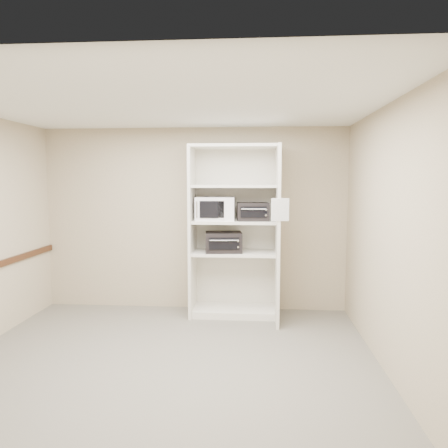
# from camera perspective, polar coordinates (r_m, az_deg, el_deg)

# --- Properties ---
(floor) EXTENTS (4.50, 4.00, 0.01)m
(floor) POSITION_cam_1_polar(r_m,az_deg,el_deg) (4.94, -7.37, -17.38)
(floor) COLOR #646154
(floor) RESTS_ON ground
(ceiling) EXTENTS (4.50, 4.00, 0.01)m
(ceiling) POSITION_cam_1_polar(r_m,az_deg,el_deg) (4.60, -7.83, 15.26)
(ceiling) COLOR white
(wall_back) EXTENTS (4.50, 0.02, 2.70)m
(wall_back) POSITION_cam_1_polar(r_m,az_deg,el_deg) (6.53, -3.94, 0.63)
(wall_back) COLOR #BAAB8A
(wall_back) RESTS_ON ground
(wall_front) EXTENTS (4.50, 0.02, 2.70)m
(wall_front) POSITION_cam_1_polar(r_m,az_deg,el_deg) (2.68, -16.61, -7.18)
(wall_front) COLOR #BAAB8A
(wall_front) RESTS_ON ground
(wall_right) EXTENTS (0.02, 4.00, 2.70)m
(wall_right) POSITION_cam_1_polar(r_m,az_deg,el_deg) (4.66, 20.59, -1.84)
(wall_right) COLOR #BAAB8A
(wall_right) RESTS_ON ground
(shelving_unit) EXTENTS (1.24, 0.92, 2.42)m
(shelving_unit) POSITION_cam_1_polar(r_m,az_deg,el_deg) (6.20, 1.78, -1.68)
(shelving_unit) COLOR beige
(shelving_unit) RESTS_ON floor
(microwave) EXTENTS (0.55, 0.42, 0.33)m
(microwave) POSITION_cam_1_polar(r_m,az_deg,el_deg) (6.17, -1.12, 2.04)
(microwave) COLOR white
(microwave) RESTS_ON shelving_unit
(toaster_oven_upper) EXTENTS (0.46, 0.37, 0.25)m
(toaster_oven_upper) POSITION_cam_1_polar(r_m,az_deg,el_deg) (6.10, 3.78, 1.63)
(toaster_oven_upper) COLOR black
(toaster_oven_upper) RESTS_ON shelving_unit
(toaster_oven_lower) EXTENTS (0.55, 0.44, 0.28)m
(toaster_oven_lower) POSITION_cam_1_polar(r_m,az_deg,el_deg) (6.17, -0.06, -2.37)
(toaster_oven_lower) COLOR black
(toaster_oven_lower) RESTS_ON shelving_unit
(paper_sign) EXTENTS (0.22, 0.02, 0.28)m
(paper_sign) POSITION_cam_1_polar(r_m,az_deg,el_deg) (5.53, 7.34, 1.87)
(paper_sign) COLOR white
(paper_sign) RESTS_ON shelving_unit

